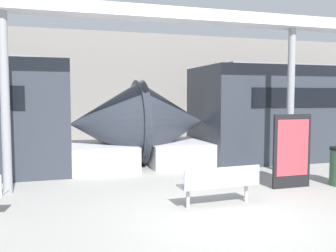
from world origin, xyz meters
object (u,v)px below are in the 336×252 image
(support_column_far, at_px, (5,103))
(support_column_near, at_px, (290,102))
(bench_near, at_px, (220,182))
(poster_board, at_px, (292,151))

(support_column_far, bearing_deg, support_column_near, 0.00)
(bench_near, bearing_deg, support_column_far, 148.21)
(support_column_near, height_order, support_column_far, same)
(bench_near, xyz_separation_m, support_column_far, (-4.07, 2.23, 1.51))
(support_column_near, bearing_deg, bench_near, -144.41)
(bench_near, distance_m, support_column_far, 4.88)
(support_column_near, distance_m, support_column_far, 7.18)
(bench_near, xyz_separation_m, support_column_near, (3.12, 2.23, 1.51))
(support_column_far, bearing_deg, poster_board, -12.54)
(poster_board, height_order, support_column_near, support_column_near)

